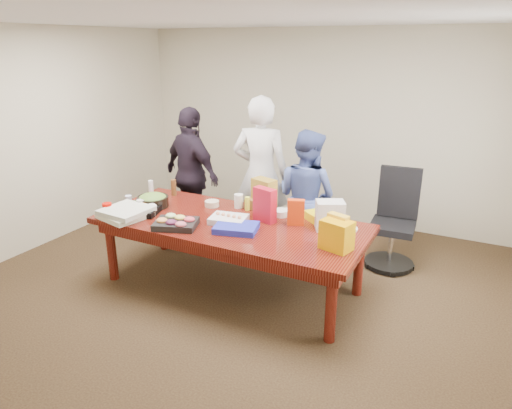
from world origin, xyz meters
The scene contains 35 objects.
floor centered at (0.00, 0.00, -0.01)m, with size 5.50×5.00×0.02m, color #47301E.
ceiling centered at (0.00, 0.00, 2.71)m, with size 5.50×5.00×0.02m, color white.
wall_back centered at (0.00, 2.50, 1.35)m, with size 5.50×0.04×2.70m, color beige.
wall_left centered at (-2.75, 0.00, 1.35)m, with size 0.04×5.00×2.70m, color beige.
conference_table centered at (0.00, 0.00, 0.38)m, with size 2.80×1.20×0.75m, color #4C1C0F.
office_chair centered at (1.41, 1.24, 0.55)m, with size 0.56×0.56×1.10m, color black.
person_center centered at (-0.18, 1.06, 0.96)m, with size 0.70×0.46×1.92m, color silver.
person_right centered at (0.45, 0.99, 0.79)m, with size 0.77×0.60×1.58m, color #445698.
person_left centered at (-1.13, 0.95, 0.87)m, with size 1.02×0.42×1.74m, color black.
veggie_tray centered at (-1.00, -0.23, 0.78)m, with size 0.41×0.32×0.06m, color black.
fruit_tray centered at (-0.41, -0.38, 0.78)m, with size 0.41×0.32×0.06m, color black.
sheet_cake centered at (0.00, -0.03, 0.78)m, with size 0.37×0.27×0.06m, color silver.
salad_bowl centered at (-1.01, 0.01, 0.81)m, with size 0.35×0.35×0.11m, color black.
chip_bag_blue centered at (0.17, -0.19, 0.78)m, with size 0.41×0.31×0.06m, color #232CB4.
chip_bag_red centered at (0.31, 0.17, 0.93)m, with size 0.24×0.10×0.35m, color #B11225.
chip_bag_yellow centered at (1.15, -0.07, 0.90)m, with size 0.20×0.08×0.29m, color gold.
chip_bag_orange centered at (0.63, 0.23, 0.88)m, with size 0.17×0.08×0.26m, color red.
mayo_jar centered at (-0.13, 0.41, 0.83)m, with size 0.10×0.10×0.15m, color white.
mustard_bottle centered at (0.00, 0.38, 0.83)m, with size 0.05×0.05×0.15m, color #E4F434.
dressing_bottle centered at (-1.04, 0.44, 0.85)m, with size 0.06×0.06×0.19m, color brown.
ranch_bottle centered at (-1.30, 0.34, 0.84)m, with size 0.06×0.06×0.17m, color white.
banana_bunch centered at (0.78, 0.41, 0.79)m, with size 0.26×0.15×0.09m, color yellow.
bread_loaf centered at (0.09, 0.45, 0.80)m, with size 0.27×0.12×0.11m, color brown.
kraft_bag centered at (0.14, 0.50, 0.92)m, with size 0.26×0.15×0.34m, color olive.
red_cup centered at (-1.27, -0.42, 0.81)m, with size 0.10×0.10×0.13m, color #BE0800.
clear_cup_a centered at (-1.05, -0.15, 0.81)m, with size 0.09×0.09×0.12m, color silver.
clear_cup_b centered at (-1.30, -0.06, 0.80)m, with size 0.07×0.07×0.10m, color silver.
pizza_box_lower centered at (-1.05, -0.40, 0.78)m, with size 0.44×0.44×0.05m, color white.
pizza_box_upper centered at (-1.03, -0.40, 0.83)m, with size 0.44×0.44×0.05m, color beige.
plate_a centered at (1.11, 0.34, 0.76)m, with size 0.25×0.25×0.01m, color silver.
plate_b centered at (0.44, 0.52, 0.76)m, with size 0.25×0.25×0.02m, color white.
dip_bowl_a centered at (0.39, 0.38, 0.78)m, with size 0.17×0.17×0.07m, color white.
dip_bowl_b centered at (-0.42, 0.31, 0.78)m, with size 0.16×0.16×0.06m, color beige.
grocery_bag_white centered at (0.97, 0.26, 0.89)m, with size 0.27×0.19×0.29m, color silver.
grocery_bag_yellow centered at (1.17, -0.15, 0.88)m, with size 0.27×0.19×0.27m, color #E09B01.
Camera 1 is at (2.24, -3.81, 2.49)m, focal length 32.32 mm.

